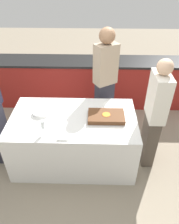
{
  "coord_description": "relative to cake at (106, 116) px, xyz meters",
  "views": [
    {
      "loc": [
        0.28,
        -2.29,
        2.56
      ],
      "look_at": [
        0.22,
        0.0,
        0.87
      ],
      "focal_mm": 35.0,
      "sensor_mm": 36.0,
      "label": 1
    }
  ],
  "objects": [
    {
      "name": "person_seated_right",
      "position": [
        0.63,
        -0.0,
        0.03
      ],
      "size": [
        0.2,
        0.38,
        1.61
      ],
      "rotation": [
        0.0,
        0.0,
        -1.57
      ],
      "color": "#4C4238",
      "rests_on": "ground_plane"
    },
    {
      "name": "ground_plane",
      "position": [
        -0.44,
        -0.0,
        -0.8
      ],
      "size": [
        14.0,
        14.0,
        0.0
      ],
      "primitive_type": "plane",
      "color": "gray"
    },
    {
      "name": "person_cutting_cake",
      "position": [
        0.0,
        0.7,
        0.14
      ],
      "size": [
        0.38,
        0.34,
        1.76
      ],
      "rotation": [
        0.0,
        0.0,
        -2.58
      ],
      "color": "#282833",
      "rests_on": "ground_plane"
    },
    {
      "name": "back_counter",
      "position": [
        -0.44,
        1.55,
        -0.34
      ],
      "size": [
        4.4,
        0.58,
        0.92
      ],
      "color": "maroon",
      "rests_on": "ground_plane"
    },
    {
      "name": "dining_table",
      "position": [
        -0.44,
        -0.0,
        -0.42
      ],
      "size": [
        1.7,
        0.97,
        0.77
      ],
      "color": "silver",
      "rests_on": "ground_plane"
    },
    {
      "name": "plate_stack",
      "position": [
        -0.88,
        0.08,
        -0.01
      ],
      "size": [
        0.24,
        0.24,
        0.05
      ],
      "color": "white",
      "rests_on": "dining_table"
    },
    {
      "name": "side_plate_near_cake",
      "position": [
        0.06,
        0.31,
        -0.03
      ],
      "size": [
        0.2,
        0.2,
        0.0
      ],
      "color": "white",
      "rests_on": "dining_table"
    },
    {
      "name": "wine_glass",
      "position": [
        -0.77,
        -0.32,
        0.1
      ],
      "size": [
        0.06,
        0.06,
        0.2
      ],
      "color": "white",
      "rests_on": "dining_table"
    },
    {
      "name": "utensil_pile",
      "position": [
        -0.52,
        -0.4,
        -0.02
      ],
      "size": [
        0.13,
        0.1,
        0.02
      ],
      "color": "white",
      "rests_on": "dining_table"
    },
    {
      "name": "cake",
      "position": [
        0.0,
        0.0,
        0.0
      ],
      "size": [
        0.52,
        0.34,
        0.07
      ],
      "color": "#B7B2AD",
      "rests_on": "dining_table"
    }
  ]
}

